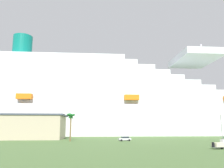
% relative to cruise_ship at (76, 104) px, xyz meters
% --- Properties ---
extents(ground_plane, '(600.00, 600.00, 0.00)m').
position_rel_cruise_ship_xyz_m(ground_plane, '(26.03, -34.22, -18.65)').
color(ground_plane, '#4C6B38').
extents(cruise_ship, '(286.84, 45.71, 65.20)m').
position_rel_cruise_ship_xyz_m(cruise_ship, '(0.00, 0.00, 0.00)').
color(cruise_ship, white).
rests_on(cruise_ship, ground_plane).
extents(terminal_building, '(53.24, 22.82, 10.07)m').
position_rel_cruise_ship_xyz_m(terminal_building, '(-29.09, -37.66, -13.59)').
color(terminal_building, '#B7A88C').
rests_on(terminal_building, ground_plane).
extents(palm_tree, '(3.12, 3.11, 9.77)m').
position_rel_cruise_ship_xyz_m(palm_tree, '(-0.05, -56.31, -10.77)').
color(palm_tree, brown).
rests_on(palm_tree, ground_plane).
extents(street_lamp, '(0.56, 0.56, 9.34)m').
position_rel_cruise_ship_xyz_m(street_lamp, '(49.48, -68.22, -12.69)').
color(street_lamp, slate).
rests_on(street_lamp, ground_plane).
extents(parked_car_silver_sedan, '(4.64, 2.57, 1.58)m').
position_rel_cruise_ship_xyz_m(parked_car_silver_sedan, '(19.26, -56.49, -17.81)').
color(parked_car_silver_sedan, silver).
rests_on(parked_car_silver_sedan, ground_plane).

